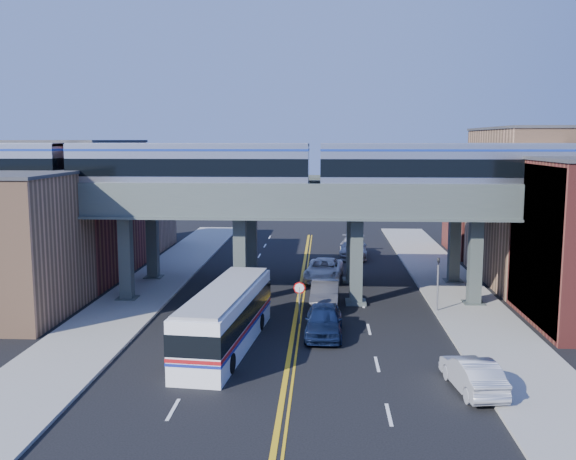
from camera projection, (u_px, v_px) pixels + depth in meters
name	position (u px, v px, depth m)	size (l,w,h in m)	color
ground	(292.00, 338.00, 36.52)	(120.00, 120.00, 0.00)	black
sidewalk_west	(143.00, 293.00, 47.03)	(5.00, 70.00, 0.16)	gray
sidewalk_east	(460.00, 297.00, 45.75)	(5.00, 70.00, 0.16)	gray
building_west_a	(6.00, 246.00, 40.87)	(8.00, 10.00, 9.00)	#A27454
building_west_b	(77.00, 210.00, 52.59)	(8.00, 14.00, 11.00)	maroon
building_west_c	(126.00, 211.00, 65.66)	(8.00, 10.00, 8.00)	#A27454
building_east_b	(537.00, 207.00, 50.47)	(8.00, 14.00, 12.00)	#A27454
building_east_c	(493.00, 208.00, 63.53)	(8.00, 10.00, 9.00)	maroon
mural_panel	(534.00, 247.00, 39.00)	(0.10, 9.50, 9.50)	teal
elevated_viaduct_near	(298.00, 210.00, 43.52)	(52.00, 3.60, 7.40)	#404B46
elevated_viaduct_far	(302.00, 201.00, 50.44)	(52.00, 3.60, 7.40)	#404B46
transit_train	(190.00, 167.00, 43.52)	(50.09, 3.14, 3.67)	black
stop_sign	(299.00, 296.00, 39.22)	(0.76, 0.09, 2.63)	slate
traffic_signal	(438.00, 278.00, 41.61)	(0.15, 0.18, 4.10)	slate
transit_bus	(226.00, 319.00, 34.79)	(3.88, 12.29, 3.11)	white
car_lane_a	(324.00, 321.00, 36.90)	(2.13, 5.29, 1.80)	#0F1A39
car_lane_b	(325.00, 295.00, 43.19)	(1.84, 5.28, 1.74)	#323134
car_lane_c	(324.00, 270.00, 51.63)	(2.79, 6.06, 1.68)	white
car_lane_d	(353.00, 248.00, 61.66)	(2.58, 6.35, 1.84)	#9F9FA3
car_parked_curb	(473.00, 374.00, 28.81)	(1.65, 4.72, 1.55)	#B4B4B9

